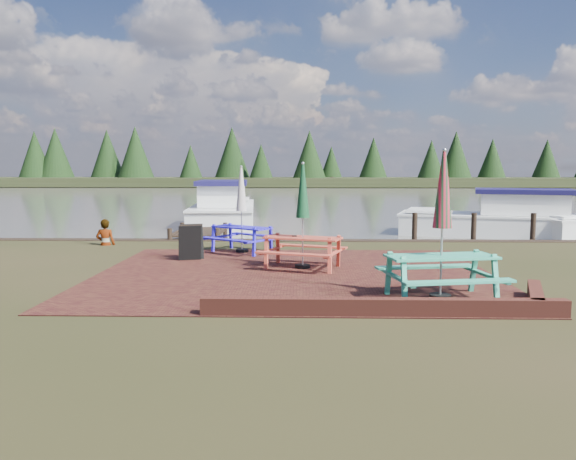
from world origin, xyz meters
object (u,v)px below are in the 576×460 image
(picnic_table_teal, at_px, (441,249))
(picnic_table_blue, at_px, (242,223))
(jetty, at_px, (214,224))
(person, at_px, (105,219))
(picnic_table_red, at_px, (303,232))
(boat_jetty, at_px, (224,211))
(boat_near, at_px, (503,221))
(chalkboard, at_px, (191,242))

(picnic_table_teal, distance_m, picnic_table_blue, 7.16)
(jetty, bearing_deg, picnic_table_teal, -63.95)
(picnic_table_blue, xyz_separation_m, person, (-4.46, 1.41, -0.05))
(picnic_table_red, bearing_deg, boat_jetty, 125.68)
(jetty, xyz_separation_m, boat_jetty, (0.10, 2.28, 0.36))
(boat_jetty, distance_m, boat_near, 11.80)
(picnic_table_red, height_order, boat_jetty, picnic_table_red)
(chalkboard, xyz_separation_m, boat_jetty, (-0.65, 10.67, -0.01))
(chalkboard, distance_m, boat_near, 12.72)
(boat_jetty, height_order, boat_near, boat_jetty)
(jetty, distance_m, boat_near, 11.42)
(picnic_table_blue, distance_m, person, 4.68)
(boat_jetty, height_order, person, boat_jetty)
(jetty, relative_size, boat_near, 1.16)
(chalkboard, bearing_deg, boat_jetty, 76.11)
(picnic_table_red, height_order, jetty, picnic_table_red)
(boat_near, distance_m, person, 14.51)
(picnic_table_blue, distance_m, jetty, 7.28)
(boat_near, height_order, person, boat_near)
(picnic_table_blue, relative_size, boat_near, 0.32)
(boat_near, bearing_deg, chalkboard, 140.53)
(picnic_table_teal, bearing_deg, picnic_table_red, 118.05)
(picnic_table_teal, xyz_separation_m, picnic_table_red, (-2.54, 3.18, -0.07))
(picnic_table_red, relative_size, picnic_table_blue, 1.03)
(picnic_table_red, distance_m, person, 7.37)
(person, bearing_deg, chalkboard, 136.86)
(picnic_table_blue, bearing_deg, boat_near, 65.83)
(picnic_table_teal, bearing_deg, chalkboard, 131.19)
(picnic_table_teal, height_order, picnic_table_blue, picnic_table_teal)
(picnic_table_blue, distance_m, boat_near, 10.98)
(jetty, xyz_separation_m, boat_near, (11.34, -1.34, 0.28))
(boat_jetty, xyz_separation_m, person, (-2.64, -7.85, 0.34))
(chalkboard, bearing_deg, boat_near, 16.30)
(picnic_table_blue, xyz_separation_m, boat_jetty, (-1.83, 9.26, -0.39))
(picnic_table_teal, xyz_separation_m, boat_near, (5.12, 11.37, -0.56))
(chalkboard, bearing_deg, picnic_table_red, -38.57)
(picnic_table_blue, relative_size, jetty, 0.27)
(chalkboard, distance_m, jetty, 8.43)
(picnic_table_blue, height_order, boat_near, picnic_table_blue)
(picnic_table_blue, height_order, person, picnic_table_blue)
(picnic_table_red, height_order, picnic_table_blue, picnic_table_red)
(picnic_table_red, bearing_deg, jetty, 129.95)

